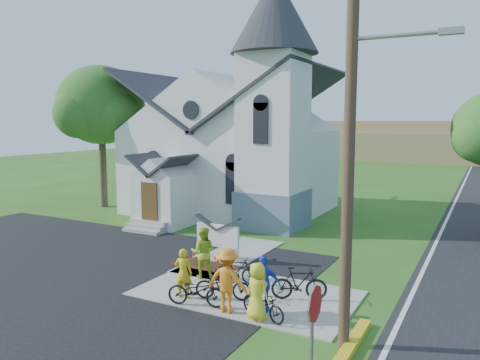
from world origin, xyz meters
The scene contains 20 objects.
ground centered at (0.00, 0.00, 0.00)m, with size 120.00×120.00×0.00m, color #2D5A19.
parking_lot centered at (-7.00, -2.00, 0.01)m, with size 20.00×16.00×0.02m, color black.
sidewalk centered at (1.50, 0.50, 0.03)m, with size 7.00×4.00×0.05m, color gray.
church centered at (-5.48, 12.48, 5.25)m, with size 12.35×12.00×13.00m.
church_sign centered at (-1.20, 3.20, 1.03)m, with size 2.20×0.40×1.70m.
flower_bed centered at (-1.20, 2.30, 0.04)m, with size 2.60×1.10×0.07m, color #32170D.
utility_pole centered at (5.36, -1.50, 5.40)m, with size 3.45×0.28×10.00m.
stop_sign centered at (5.43, -4.20, 1.78)m, with size 0.11×0.76×2.48m.
tree_lot_corner centered at (-14.00, 10.00, 6.60)m, with size 5.60×5.60×9.15m.
distant_hills centered at (3.36, 56.33, 2.17)m, with size 61.00×10.00×5.60m.
cyclist_0 centered at (-0.04, -0.83, 0.85)m, with size 0.58×0.38×1.60m, color gold.
bike_0 centered at (0.69, -1.20, 0.53)m, with size 0.64×1.82×0.96m, color black.
cyclist_1 centered at (-0.56, 1.12, 0.96)m, with size 0.89×0.69×1.83m, color #97BD23.
bike_1 centered at (0.83, 1.06, 0.52)m, with size 0.44×1.57×0.95m, color black.
cyclist_2 centered at (2.65, -0.62, 0.90)m, with size 1.00×0.41×1.70m, color blue.
bike_2 centered at (1.15, -0.37, 0.52)m, with size 0.62×1.78×0.93m, color black.
cyclist_3 centered at (1.73, -1.13, 1.01)m, with size 1.24×0.71×1.92m, color orange.
bike_3 centered at (3.24, 0.75, 0.58)m, with size 0.50×1.75×1.05m, color black.
cyclist_4 centered at (2.74, -1.20, 0.88)m, with size 0.81×0.52×1.65m, color yellow.
bike_4 centered at (2.86, -1.07, 0.47)m, with size 0.56×1.61×0.85m, color black.
Camera 1 is at (8.28, -12.54, 5.63)m, focal length 35.00 mm.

